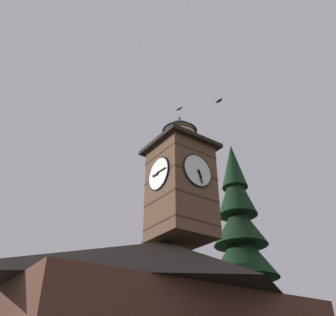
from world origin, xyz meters
The scene contains 7 objects.
building_main centered at (-0.13, -0.66, 3.85)m, with size 16.19×9.68×7.52m.
clock_tower centered at (-0.82, -0.01, 11.29)m, with size 3.89×3.89×8.63m.
pine_tree_behind centered at (-2.94, -5.59, 6.38)m, with size 5.57×5.57×15.31m.
pine_tree_aside centered at (-9.50, -3.72, 7.61)m, with size 7.29×7.29×18.93m.
moon centered at (-18.59, -27.13, 10.23)m, with size 1.50×1.50×1.50m.
flying_bird_high centered at (-3.14, -3.02, 19.79)m, with size 0.25×0.59×0.12m.
flying_bird_low centered at (-3.67, 1.04, 18.16)m, with size 0.26×0.57×0.14m.
Camera 1 is at (11.20, 15.67, 1.33)m, focal length 38.60 mm.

